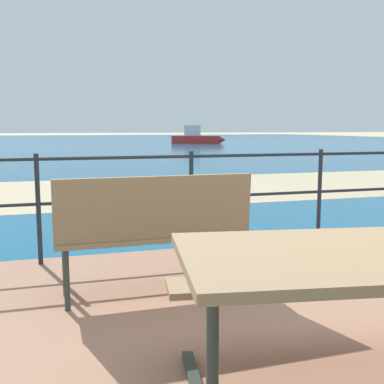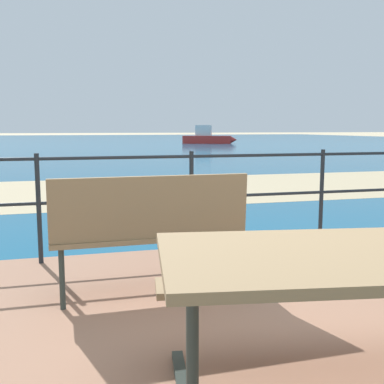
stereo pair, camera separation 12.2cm
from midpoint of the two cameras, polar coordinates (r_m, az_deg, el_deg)
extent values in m
plane|color=beige|center=(2.78, 13.83, -20.99)|extent=(240.00, 240.00, 0.00)
cube|color=#996B51|center=(2.76, 13.85, -20.44)|extent=(6.40, 5.20, 0.06)
cube|color=#145B84|center=(42.12, -14.95, 5.80)|extent=(90.00, 90.00, 0.01)
cube|color=tan|center=(10.01, -9.18, 0.16)|extent=(54.01, 4.77, 0.01)
cube|color=#8C704C|center=(2.66, 14.79, -10.52)|extent=(1.75, 0.52, 0.04)
cylinder|color=#2D3833|center=(1.91, 0.57, -19.66)|extent=(0.06, 0.06, 0.78)
cube|color=#8C704C|center=(3.57, -5.92, -5.34)|extent=(1.44, 0.42, 0.04)
cube|color=#8C704C|center=(3.35, -5.36, -1.90)|extent=(1.44, 0.08, 0.46)
cylinder|color=#2D3833|center=(3.94, 2.93, -7.49)|extent=(0.04, 0.04, 0.46)
cylinder|color=#2D3833|center=(3.67, 4.57, -8.66)|extent=(0.04, 0.04, 0.46)
cylinder|color=#2D3833|center=(3.71, -16.19, -8.76)|extent=(0.04, 0.04, 0.46)
cylinder|color=#2D3833|center=(3.42, -16.07, -10.17)|extent=(0.04, 0.04, 0.46)
cylinder|color=#1E2328|center=(4.56, -18.99, -2.06)|extent=(0.04, 0.04, 1.04)
cylinder|color=#1E2328|center=(4.73, -0.83, -1.28)|extent=(0.04, 0.04, 1.04)
cylinder|color=#1E2328|center=(5.31, 14.67, -0.52)|extent=(0.04, 0.04, 1.04)
cylinder|color=#1E2328|center=(4.67, -0.84, 4.38)|extent=(5.90, 0.03, 0.03)
cylinder|color=#1E2328|center=(4.72, -0.83, -0.66)|extent=(5.90, 0.03, 0.03)
cube|color=red|center=(39.31, 0.41, 6.41)|extent=(4.06, 2.50, 0.65)
cube|color=silver|center=(39.34, -0.03, 7.53)|extent=(1.44, 1.06, 0.88)
cone|color=red|center=(39.10, 3.72, 6.39)|extent=(0.69, 0.74, 0.58)
camera|label=1|loc=(0.06, -90.75, -0.10)|focal=43.64mm
camera|label=2|loc=(0.06, 89.25, 0.10)|focal=43.64mm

